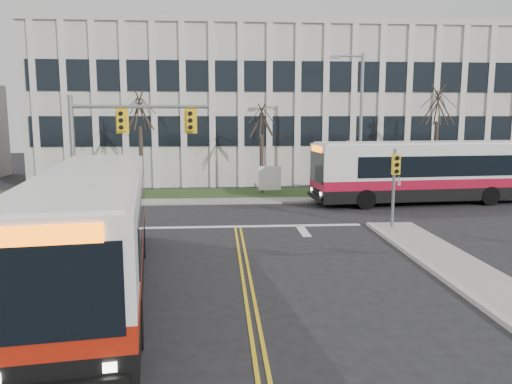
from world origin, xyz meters
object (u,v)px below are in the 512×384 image
object	(u,v)px
bus_main	(93,233)
directory_sign	(270,179)
streetlight	(358,118)
bus_cross	(426,173)
newspaper_box_blue	(14,257)

from	to	relation	value
bus_main	directory_sign	bearing A→B (deg)	60.24
streetlight	bus_cross	size ratio (longest dim) A/B	0.67
streetlight	directory_sign	world-z (taller)	streetlight
streetlight	bus_main	world-z (taller)	streetlight
bus_cross	newspaper_box_blue	distance (m)	23.14
bus_cross	newspaper_box_blue	world-z (taller)	bus_cross
directory_sign	bus_cross	xyz separation A→B (m)	(9.21, -3.50, 0.67)
directory_sign	newspaper_box_blue	xyz separation A→B (m)	(-10.44, -15.65, -0.70)
bus_main	newspaper_box_blue	xyz separation A→B (m)	(-3.25, 2.22, -1.32)
bus_main	bus_cross	distance (m)	21.80
newspaper_box_blue	bus_main	bearing A→B (deg)	-40.33
streetlight	directory_sign	xyz separation A→B (m)	(-5.53, 1.30, -4.02)
streetlight	directory_sign	bearing A→B (deg)	166.77
bus_main	bus_cross	bearing A→B (deg)	33.38
bus_main	bus_cross	size ratio (longest dim) A/B	0.98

